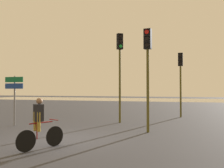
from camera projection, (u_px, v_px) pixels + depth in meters
The scene contains 7 objects.
ground_plane at pixel (59, 140), 9.33m from camera, with size 120.00×120.00×0.00m, color #333338.
water_strip at pixel (165, 100), 46.80m from camera, with size 80.00×16.00×0.01m, color #9E937F.
traffic_light_near_right at pixel (148, 60), 11.02m from camera, with size 0.35×0.36×4.58m.
traffic_light_far_right at pixel (181, 72), 17.12m from camera, with size 0.32×0.34×4.42m.
traffic_light_center at pixel (120, 61), 14.27m from camera, with size 0.41×0.42×5.10m.
direction_sign_post at pixel (14, 91), 13.05m from camera, with size 1.10×0.12×2.60m.
cyclist at pixel (39, 123), 7.86m from camera, with size 0.75×1.59×1.62m.
Camera 1 is at (4.76, -8.32, 1.87)m, focal length 40.00 mm.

